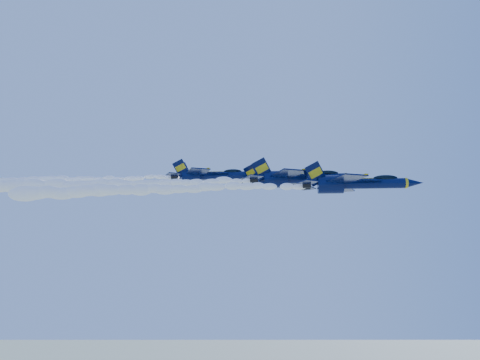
# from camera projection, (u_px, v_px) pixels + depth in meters

# --- Properties ---
(jet_lead) EXTENTS (19.36, 15.88, 7.20)m
(jet_lead) POSITION_uv_depth(u_px,v_px,m) (354.00, 183.00, 76.10)
(jet_lead) COLOR #070E35
(smoke_trail_jet_lead) EXTENTS (49.41, 2.62, 2.36)m
(smoke_trail_jet_lead) POSITION_uv_depth(u_px,v_px,m) (155.00, 189.00, 78.59)
(smoke_trail_jet_lead) COLOR white
(jet_second) EXTENTS (20.06, 16.45, 7.45)m
(jet_second) POSITION_uv_depth(u_px,v_px,m) (298.00, 178.00, 84.69)
(jet_second) COLOR #070E35
(smoke_trail_jet_second) EXTENTS (49.41, 2.72, 2.44)m
(smoke_trail_jet_second) POSITION_uv_depth(u_px,v_px,m) (119.00, 184.00, 87.21)
(smoke_trail_jet_second) COLOR white
(jet_third) EXTENTS (17.29, 14.19, 6.43)m
(jet_third) POSITION_uv_depth(u_px,v_px,m) (279.00, 180.00, 94.62)
(jet_third) COLOR #070E35
(smoke_trail_jet_third) EXTENTS (49.41, 2.34, 2.11)m
(smoke_trail_jet_third) POSITION_uv_depth(u_px,v_px,m) (124.00, 185.00, 97.05)
(smoke_trail_jet_third) COLOR white
(jet_fourth) EXTENTS (19.30, 15.83, 7.17)m
(jet_fourth) POSITION_uv_depth(u_px,v_px,m) (210.00, 175.00, 101.75)
(jet_fourth) COLOR #070E35
(smoke_trail_jet_fourth) EXTENTS (49.41, 2.61, 2.35)m
(smoke_trail_jet_fourth) POSITION_uv_depth(u_px,v_px,m) (63.00, 180.00, 104.25)
(smoke_trail_jet_fourth) COLOR white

